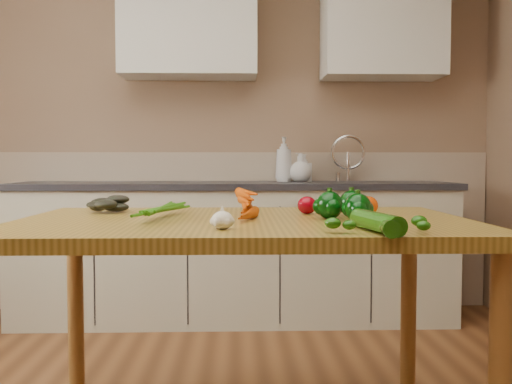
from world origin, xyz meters
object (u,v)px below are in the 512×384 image
at_px(carrot_bunch, 219,207).
at_px(pepper_c, 358,208).
at_px(soap_bottle_c, 300,168).
at_px(soap_bottle_b, 305,168).
at_px(soap_bottle_a, 284,159).
at_px(tomato_a, 307,205).
at_px(table, 244,245).
at_px(zucchini_a, 377,222).
at_px(tomato_b, 331,204).
at_px(tomato_c, 368,206).
at_px(pepper_a, 330,205).
at_px(zucchini_b, 386,225).
at_px(leafy_greens, 110,198).
at_px(garlic_bulb, 222,220).
at_px(pepper_b, 351,204).

relative_size(carrot_bunch, pepper_c, 3.14).
distance_m(soap_bottle_c, pepper_c, 1.95).
bearing_deg(soap_bottle_b, soap_bottle_a, -84.87).
height_order(carrot_bunch, tomato_a, carrot_bunch).
bearing_deg(soap_bottle_c, carrot_bunch, -43.27).
xyz_separation_m(table, zucchini_a, (0.37, -0.39, 0.12)).
height_order(tomato_b, tomato_c, tomato_c).
bearing_deg(pepper_a, soap_bottle_c, 86.85).
height_order(zucchini_a, zucchini_b, zucchini_a).
distance_m(tomato_a, tomato_c, 0.23).
xyz_separation_m(leafy_greens, pepper_a, (0.82, -0.30, -0.01)).
xyz_separation_m(garlic_bulb, zucchini_b, (0.45, -0.12, -0.00)).
bearing_deg(pepper_b, soap_bottle_c, 89.77).
relative_size(soap_bottle_a, carrot_bunch, 1.04).
height_order(soap_bottle_c, tomato_a, soap_bottle_c).
distance_m(table, soap_bottle_b, 1.95).
xyz_separation_m(soap_bottle_c, leafy_greens, (-0.92, -1.55, -0.10)).
xyz_separation_m(table, garlic_bulb, (-0.07, -0.32, 0.12)).
xyz_separation_m(table, pepper_a, (0.30, -0.01, 0.14)).
distance_m(soap_bottle_b, tomato_c, 1.77).
distance_m(pepper_a, tomato_b, 0.28).
height_order(soap_bottle_b, soap_bottle_c, soap_bottle_c).
bearing_deg(tomato_a, pepper_c, -63.48).
bearing_deg(zucchini_a, table, 133.40).
bearing_deg(soap_bottle_b, zucchini_b, -3.84).
relative_size(pepper_b, zucchini_a, 0.35).
bearing_deg(garlic_bulb, tomato_a, 57.79).
bearing_deg(pepper_a, pepper_c, -49.11).
distance_m(soap_bottle_b, pepper_c, 1.99).
bearing_deg(table, tomato_c, 14.71).
height_order(pepper_b, tomato_a, pepper_b).
bearing_deg(zucchini_a, soap_bottle_c, 89.22).
bearing_deg(pepper_b, tomato_a, 149.47).
bearing_deg(table, zucchini_b, -48.27).
xyz_separation_m(pepper_c, tomato_a, (-0.14, 0.27, -0.01)).
relative_size(soap_bottle_b, pepper_c, 2.03).
bearing_deg(tomato_a, table, -144.27).
bearing_deg(tomato_c, soap_bottle_a, 95.57).
bearing_deg(garlic_bulb, pepper_a, 40.21).
bearing_deg(zucchini_b, soap_bottle_b, 88.80).
xyz_separation_m(leafy_greens, tomato_b, (0.87, -0.02, -0.03)).
bearing_deg(tomato_c, carrot_bunch, -172.50).
bearing_deg(table, tomato_b, 37.72).
bearing_deg(zucchini_b, zucchini_a, 109.12).
xyz_separation_m(garlic_bulb, pepper_a, (0.36, 0.31, 0.02)).
bearing_deg(soap_bottle_c, pepper_c, -28.80).
distance_m(table, tomato_c, 0.49).
relative_size(pepper_c, tomato_a, 1.26).
distance_m(soap_bottle_b, carrot_bunch, 1.91).
bearing_deg(soap_bottle_b, garlic_bulb, -15.44).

